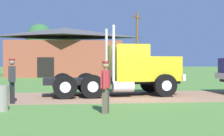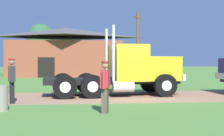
{
  "view_description": "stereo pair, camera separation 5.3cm",
  "coord_description": "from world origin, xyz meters",
  "px_view_note": "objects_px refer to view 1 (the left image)",
  "views": [
    {
      "loc": [
        -2.87,
        -15.43,
        1.68
      ],
      "look_at": [
        -1.08,
        0.41,
        1.39
      ],
      "focal_mm": 51.5,
      "sensor_mm": 36.0,
      "label": 1
    },
    {
      "loc": [
        -2.81,
        -15.44,
        1.68
      ],
      "look_at": [
        -1.08,
        0.41,
        1.39
      ],
      "focal_mm": 51.5,
      "sensor_mm": 36.0,
      "label": 2
    }
  ],
  "objects_px": {
    "visitor_walking_mid": "(106,85)",
    "truck_foreground_white": "(130,71)",
    "visitor_by_barrel": "(12,79)",
    "steel_barrel": "(0,98)",
    "shed_building": "(65,53)",
    "utility_pole_far": "(137,42)"
  },
  "relations": [
    {
      "from": "utility_pole_far",
      "to": "steel_barrel",
      "type": "bearing_deg",
      "value": -111.53
    },
    {
      "from": "visitor_walking_mid",
      "to": "shed_building",
      "type": "bearing_deg",
      "value": 94.53
    },
    {
      "from": "visitor_walking_mid",
      "to": "utility_pole_far",
      "type": "bearing_deg",
      "value": 76.77
    },
    {
      "from": "truck_foreground_white",
      "to": "visitor_by_barrel",
      "type": "relative_size",
      "value": 3.86
    },
    {
      "from": "truck_foreground_white",
      "to": "steel_barrel",
      "type": "relative_size",
      "value": 7.95
    },
    {
      "from": "truck_foreground_white",
      "to": "steel_barrel",
      "type": "bearing_deg",
      "value": -138.23
    },
    {
      "from": "visitor_walking_mid",
      "to": "utility_pole_far",
      "type": "height_order",
      "value": "utility_pole_far"
    },
    {
      "from": "visitor_walking_mid",
      "to": "visitor_by_barrel",
      "type": "height_order",
      "value": "visitor_by_barrel"
    },
    {
      "from": "steel_barrel",
      "to": "visitor_by_barrel",
      "type": "bearing_deg",
      "value": 89.65
    },
    {
      "from": "truck_foreground_white",
      "to": "visitor_walking_mid",
      "type": "bearing_deg",
      "value": -107.51
    },
    {
      "from": "visitor_walking_mid",
      "to": "steel_barrel",
      "type": "bearing_deg",
      "value": 166.43
    },
    {
      "from": "truck_foreground_white",
      "to": "visitor_by_barrel",
      "type": "bearing_deg",
      "value": -152.7
    },
    {
      "from": "truck_foreground_white",
      "to": "utility_pole_far",
      "type": "bearing_deg",
      "value": 78.07
    },
    {
      "from": "visitor_walking_mid",
      "to": "utility_pole_far",
      "type": "xyz_separation_m",
      "value": [
        5.75,
        24.46,
        2.93
      ]
    },
    {
      "from": "visitor_walking_mid",
      "to": "shed_building",
      "type": "height_order",
      "value": "shed_building"
    },
    {
      "from": "shed_building",
      "to": "utility_pole_far",
      "type": "height_order",
      "value": "utility_pole_far"
    },
    {
      "from": "steel_barrel",
      "to": "utility_pole_far",
      "type": "distance_m",
      "value": 25.6
    },
    {
      "from": "shed_building",
      "to": "utility_pole_far",
      "type": "xyz_separation_m",
      "value": [
        7.99,
        -3.76,
        1.07
      ]
    },
    {
      "from": "visitor_by_barrel",
      "to": "shed_building",
      "type": "distance_m",
      "value": 25.44
    },
    {
      "from": "truck_foreground_white",
      "to": "visitor_walking_mid",
      "type": "xyz_separation_m",
      "value": [
        -1.77,
        -5.62,
        -0.33
      ]
    },
    {
      "from": "visitor_walking_mid",
      "to": "truck_foreground_white",
      "type": "bearing_deg",
      "value": 72.49
    },
    {
      "from": "visitor_by_barrel",
      "to": "steel_barrel",
      "type": "height_order",
      "value": "visitor_by_barrel"
    }
  ]
}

